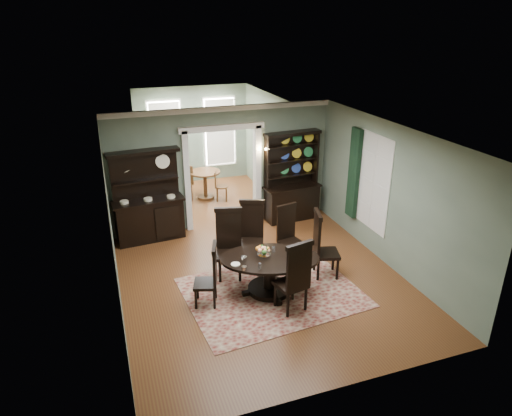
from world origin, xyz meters
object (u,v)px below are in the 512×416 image
Objects in this scene: sideboard at (149,209)px; dining_table at (270,268)px; parlor_table at (205,181)px; welsh_dresser at (291,188)px.

dining_table is at bearing -63.76° from sideboard.
parlor_table is (1.85, 2.13, -0.22)m from sideboard.
sideboard is 0.94× the size of welsh_dresser.
sideboard is 2.83m from parlor_table.
welsh_dresser is 2.60× the size of parlor_table.
sideboard reaches higher than parlor_table.
parlor_table is (-1.79, 2.13, -0.30)m from welsh_dresser.
welsh_dresser reaches higher than parlor_table.
dining_table is 3.56m from welsh_dresser.
welsh_dresser is 2.80m from parlor_table.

